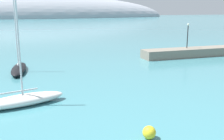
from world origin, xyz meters
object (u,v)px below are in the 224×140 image
object	(u,v)px
mooring_buoy_yellow	(149,132)
harbor_lamp_post	(188,33)
sailboat_white_near_shore	(23,99)
sailboat_black_outer_mooring	(19,68)

from	to	relation	value
mooring_buoy_yellow	harbor_lamp_post	bearing A→B (deg)	48.37
harbor_lamp_post	sailboat_white_near_shore	bearing A→B (deg)	-152.55
sailboat_white_near_shore	harbor_lamp_post	size ratio (longest dim) A/B	2.09
sailboat_white_near_shore	harbor_lamp_post	xyz separation A→B (m)	(27.22, 14.14, 3.41)
sailboat_white_near_shore	mooring_buoy_yellow	bearing A→B (deg)	-63.36
sailboat_black_outer_mooring	mooring_buoy_yellow	distance (m)	22.72
sailboat_white_near_shore	harbor_lamp_post	bearing A→B (deg)	17.49
harbor_lamp_post	sailboat_black_outer_mooring	bearing A→B (deg)	-177.28
sailboat_black_outer_mooring	mooring_buoy_yellow	size ratio (longest dim) A/B	11.52
sailboat_white_near_shore	sailboat_black_outer_mooring	world-z (taller)	sailboat_black_outer_mooring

